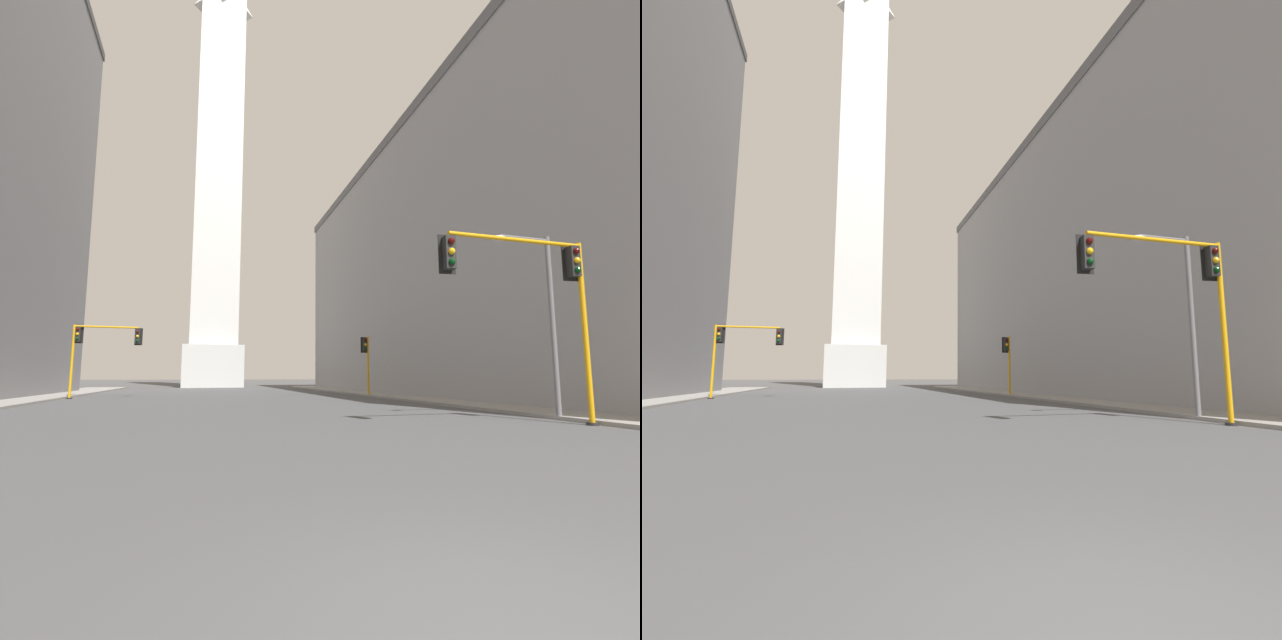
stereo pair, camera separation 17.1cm
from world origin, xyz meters
The scene contains 7 objects.
sidewalk_right centered at (13.82, 23.39, 0.07)m, with size 5.00×77.97×0.15m, color gray.
building_right centered at (24.15, 29.98, 11.97)m, with size 20.16×55.32×23.92m.
obelisk centered at (0.00, 64.97, 33.99)m, with size 8.71×8.71×71.00m.
traffic_light_mid_right centered at (11.55, 31.21, 3.29)m, with size 0.78×0.50×4.97m.
traffic_light_mid_left centered at (-9.36, 32.94, 4.15)m, with size 4.92×0.53×5.45m.
traffic_light_near_right centered at (9.16, 9.44, 4.91)m, with size 5.77×0.53×6.40m.
street_lamp centered at (11.01, 11.29, 4.51)m, with size 2.70×0.36×7.27m.
Camera 2 is at (-1.79, -2.39, 1.67)m, focal length 24.00 mm.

